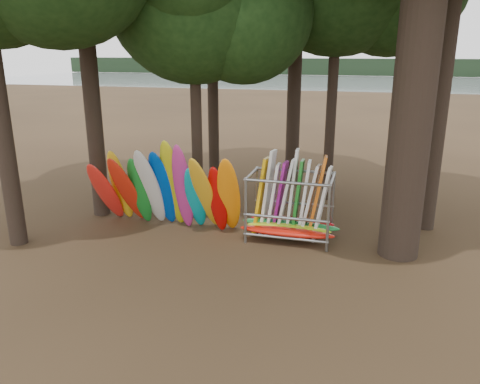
# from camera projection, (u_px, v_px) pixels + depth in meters

# --- Properties ---
(ground) EXTENTS (120.00, 120.00, 0.00)m
(ground) POSITION_uv_depth(u_px,v_px,m) (230.00, 250.00, 14.22)
(ground) COLOR #47331E
(ground) RESTS_ON ground
(lake) EXTENTS (160.00, 160.00, 0.00)m
(lake) POSITION_uv_depth(u_px,v_px,m) (346.00, 92.00, 69.55)
(lake) COLOR gray
(lake) RESTS_ON ground
(far_shore) EXTENTS (160.00, 4.00, 4.00)m
(far_shore) POSITION_uv_depth(u_px,v_px,m) (358.00, 67.00, 115.07)
(far_shore) COLOR black
(far_shore) RESTS_ON ground
(kayak_row) EXTENTS (5.26, 2.07, 3.25)m
(kayak_row) POSITION_uv_depth(u_px,v_px,m) (165.00, 191.00, 15.55)
(kayak_row) COLOR red
(kayak_row) RESTS_ON ground
(storage_rack) EXTENTS (3.19, 1.57, 2.89)m
(storage_rack) POSITION_uv_depth(u_px,v_px,m) (290.00, 209.00, 14.86)
(storage_rack) COLOR gray
(storage_rack) RESTS_ON ground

